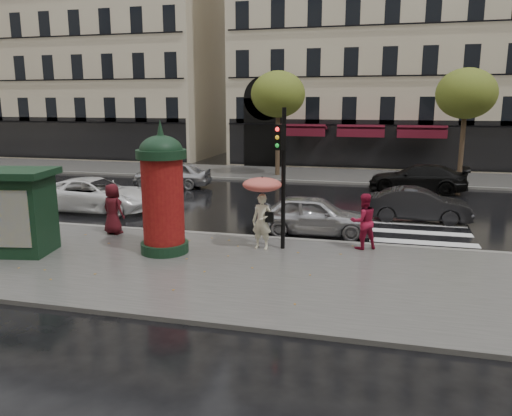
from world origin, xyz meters
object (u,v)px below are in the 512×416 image
(car_silver, at_px, (313,215))
(car_black, at_px, (418,178))
(morris_column, at_px, (163,190))
(newsstand, at_px, (18,211))
(man_burgundy, at_px, (113,209))
(car_white, at_px, (95,195))
(woman_umbrella, at_px, (262,201))
(traffic_light, at_px, (282,165))
(car_darkgrey, at_px, (418,205))
(car_far_silver, at_px, (172,174))
(woman_red, at_px, (363,221))

(car_silver, bearing_deg, car_black, -24.61)
(morris_column, relative_size, newsstand, 1.57)
(man_burgundy, distance_m, car_white, 4.74)
(car_silver, bearing_deg, woman_umbrella, 151.55)
(traffic_light, distance_m, car_white, 10.23)
(car_black, bearing_deg, newsstand, -34.48)
(car_darkgrey, relative_size, car_far_silver, 0.93)
(morris_column, relative_size, car_silver, 0.97)
(woman_red, height_order, traffic_light, traffic_light)
(woman_red, relative_size, car_black, 0.35)
(man_burgundy, distance_m, morris_column, 3.31)
(morris_column, relative_size, car_black, 0.81)
(morris_column, bearing_deg, car_white, 137.10)
(woman_umbrella, xyz_separation_m, car_darkgrey, (5.11, 5.71, -1.01))
(car_darkgrey, relative_size, car_white, 0.76)
(man_burgundy, relative_size, car_far_silver, 0.41)
(traffic_light, bearing_deg, car_white, 156.00)
(man_burgundy, xyz_separation_m, morris_column, (2.68, -1.62, 1.06))
(car_darkgrey, relative_size, car_black, 0.80)
(newsstand, bearing_deg, car_far_silver, 92.92)
(woman_umbrella, distance_m, car_far_silver, 13.45)
(man_burgundy, bearing_deg, car_white, -33.51)
(traffic_light, xyz_separation_m, car_black, (4.92, 12.64, -2.07))
(car_far_silver, bearing_deg, car_darkgrey, 62.70)
(morris_column, distance_m, car_silver, 5.72)
(morris_column, distance_m, car_black, 16.25)
(car_far_silver, bearing_deg, car_silver, 42.20)
(morris_column, bearing_deg, car_black, 58.79)
(woman_umbrella, xyz_separation_m, woman_red, (3.11, 0.79, -0.67))
(woman_umbrella, distance_m, morris_column, 3.09)
(woman_red, xyz_separation_m, car_darkgrey, (2.00, 4.92, -0.35))
(car_darkgrey, distance_m, car_far_silver, 13.94)
(man_burgundy, height_order, car_black, man_burgundy)
(man_burgundy, bearing_deg, car_darkgrey, -136.95)
(man_burgundy, height_order, car_silver, man_burgundy)
(newsstand, height_order, car_white, newsstand)
(man_burgundy, distance_m, traffic_light, 6.42)
(car_far_silver, bearing_deg, woman_red, 41.81)
(car_darkgrey, height_order, car_white, car_white)
(traffic_light, relative_size, car_far_silver, 1.02)
(woman_red, distance_m, newsstand, 10.71)
(woman_umbrella, height_order, man_burgundy, woman_umbrella)
(car_silver, xyz_separation_m, car_far_silver, (-9.11, 8.32, 0.02))
(woman_red, bearing_deg, woman_umbrella, -14.05)
(woman_umbrella, relative_size, man_burgundy, 1.32)
(traffic_light, relative_size, car_silver, 1.05)
(traffic_light, bearing_deg, newsstand, -163.00)
(car_darkgrey, xyz_separation_m, car_black, (0.41, 7.04, 0.07))
(woman_umbrella, xyz_separation_m, newsstand, (-7.15, -2.25, -0.22))
(traffic_light, xyz_separation_m, newsstand, (-7.75, -2.37, -1.35))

